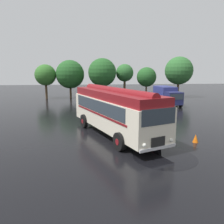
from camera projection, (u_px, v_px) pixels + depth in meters
ground_plane at (122, 135)px, 15.94m from camera, size 120.00×120.00×0.00m
vintage_bus at (114, 109)px, 15.80m from camera, size 5.89×10.30×3.49m
car_near_left at (86, 100)px, 29.18m from camera, size 2.08×4.26×1.66m
car_mid_left at (107, 99)px, 29.99m from camera, size 2.36×4.38×1.66m
car_mid_right at (128, 99)px, 29.41m from camera, size 2.38×4.39×1.66m
car_far_right at (147, 98)px, 30.49m from camera, size 2.04×4.24×1.66m
box_van at (167, 95)px, 29.79m from camera, size 2.54×5.86×2.50m
tree_far_left at (45, 75)px, 36.21m from camera, size 3.50×3.50×5.69m
tree_left_of_centre at (69, 74)px, 36.78m from camera, size 4.76×4.76×6.42m
tree_centre at (103, 72)px, 35.89m from camera, size 4.62×4.62×6.67m
tree_right_of_centre at (124, 72)px, 37.53m from camera, size 3.00×3.00×5.78m
tree_far_right at (146, 77)px, 37.66m from camera, size 3.35×3.35×5.25m
tree_extra_right at (178, 71)px, 37.62m from camera, size 4.79×4.79×7.05m
traffic_cone at (196, 138)px, 14.30m from camera, size 0.36×0.36×0.55m
puddle_patch at (165, 157)px, 11.91m from camera, size 3.46×3.46×0.01m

